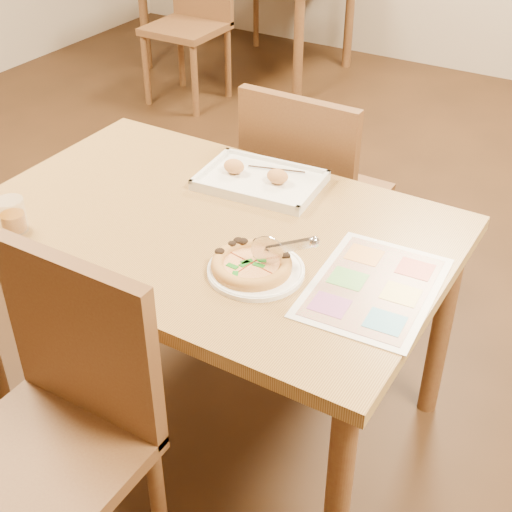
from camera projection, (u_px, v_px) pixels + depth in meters
The scene contains 10 objects.
dining_table at pixel (209, 249), 1.99m from camera, with size 1.30×0.85×0.72m.
chair_near at pixel (61, 402), 1.60m from camera, with size 0.42×0.42×0.47m.
chair_far at pixel (308, 181), 2.45m from camera, with size 0.42×0.42×0.47m.
bg_chair_near at pixel (194, 5), 4.25m from camera, with size 0.42×0.42×0.47m.
plate at pixel (256, 271), 1.74m from camera, with size 0.24×0.24×0.01m, color white.
pizza at pixel (252, 265), 1.73m from camera, with size 0.20×0.20×0.03m.
pizza_cutter at pixel (283, 248), 1.69m from camera, with size 0.15×0.06×0.09m.
appetizer_tray at pixel (260, 180), 2.10m from camera, with size 0.37×0.27×0.06m.
glass_tumbler at pixel (13, 217), 1.88m from camera, with size 0.07×0.07×0.09m.
menu at pixel (374, 287), 1.69m from camera, with size 0.28×0.40×0.01m, color silver.
Camera 1 is at (0.96, -1.34, 1.75)m, focal length 50.00 mm.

